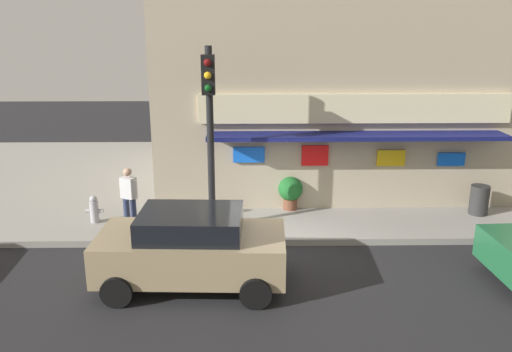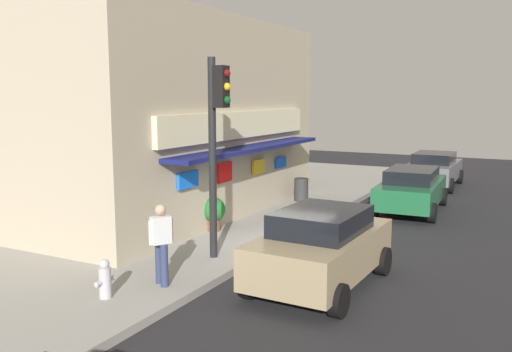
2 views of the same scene
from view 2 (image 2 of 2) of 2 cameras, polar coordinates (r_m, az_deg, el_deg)
name	(u,v)px [view 2 (image 2 of 2)]	position (r m, az deg, el deg)	size (l,w,h in m)	color
ground_plane	(277,250)	(14.33, 2.27, -7.82)	(50.30, 50.30, 0.00)	#232326
sidewalk	(113,224)	(17.37, -14.77, -4.90)	(33.53, 11.22, 0.17)	gray
corner_building	(149,117)	(18.78, -11.20, 6.08)	(11.41, 8.01, 6.24)	tan
traffic_light	(216,131)	(12.62, -4.19, 4.76)	(0.32, 0.58, 4.71)	black
fire_hydrant	(105,279)	(10.92, -15.59, -10.39)	(0.48, 0.24, 0.77)	#B2B2B7
trash_can	(301,189)	(20.03, 4.77, -1.42)	(0.52, 0.52, 0.84)	#2D2D2D
pedestrian	(161,241)	(11.23, -9.93, -6.79)	(0.50, 0.44, 1.67)	navy
potted_plant_by_doorway	(213,211)	(15.58, -4.53, -3.72)	(0.71, 0.71, 0.98)	brown
parked_car_green	(411,189)	(19.69, 16.00, -1.29)	(4.50, 2.22, 1.51)	#1E6038
parked_car_tan	(321,247)	(11.60, 6.84, -7.38)	(3.99, 2.24, 1.66)	#9E8966
parked_car_grey	(434,169)	(25.33, 18.15, 0.73)	(4.17, 2.12, 1.52)	slate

